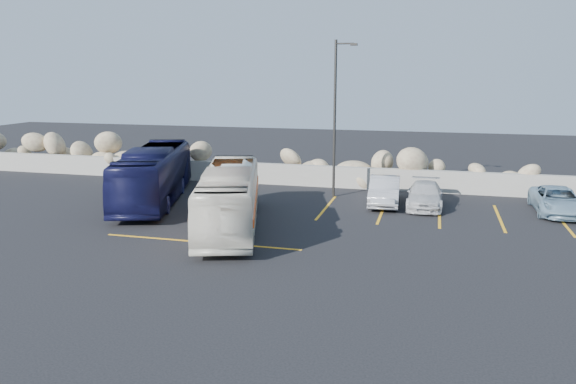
% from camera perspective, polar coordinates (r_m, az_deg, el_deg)
% --- Properties ---
extents(ground, '(90.00, 90.00, 0.00)m').
position_cam_1_polar(ground, '(21.37, -6.60, -5.42)').
color(ground, black).
rests_on(ground, ground).
extents(seawall, '(60.00, 0.40, 1.20)m').
position_cam_1_polar(seawall, '(32.38, 1.07, 1.73)').
color(seawall, gray).
rests_on(seawall, ground).
extents(riprap_pile, '(54.00, 2.80, 2.60)m').
position_cam_1_polar(riprap_pile, '(33.42, 1.57, 3.26)').
color(riprap_pile, tan).
rests_on(riprap_pile, ground).
extents(parking_lines, '(18.16, 9.36, 0.01)m').
position_cam_1_polar(parking_lines, '(25.51, 7.81, -2.56)').
color(parking_lines, '#F2A71C').
rests_on(parking_lines, ground).
extents(lamppost, '(1.14, 0.18, 8.00)m').
position_cam_1_polar(lamppost, '(28.97, 4.88, 7.85)').
color(lamppost, '#2D2B28').
rests_on(lamppost, ground).
extents(vintage_bus, '(4.72, 9.47, 2.57)m').
position_cam_1_polar(vintage_bus, '(23.46, -5.96, -0.58)').
color(vintage_bus, silver).
rests_on(vintage_bus, ground).
extents(tour_coach, '(5.06, 10.13, 2.75)m').
position_cam_1_polar(tour_coach, '(28.90, -13.46, 1.72)').
color(tour_coach, '#0F1034').
rests_on(tour_coach, ground).
extents(car_b, '(1.65, 4.20, 1.36)m').
position_cam_1_polar(car_b, '(28.07, 9.78, 0.13)').
color(car_b, silver).
rests_on(car_b, ground).
extents(car_c, '(1.66, 4.06, 1.18)m').
position_cam_1_polar(car_c, '(27.93, 13.73, -0.30)').
color(car_c, silver).
rests_on(car_c, ground).
extents(car_d, '(2.05, 4.37, 1.21)m').
position_cam_1_polar(car_d, '(28.70, 25.69, -0.80)').
color(car_d, '#7F9FB4').
rests_on(car_d, ground).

